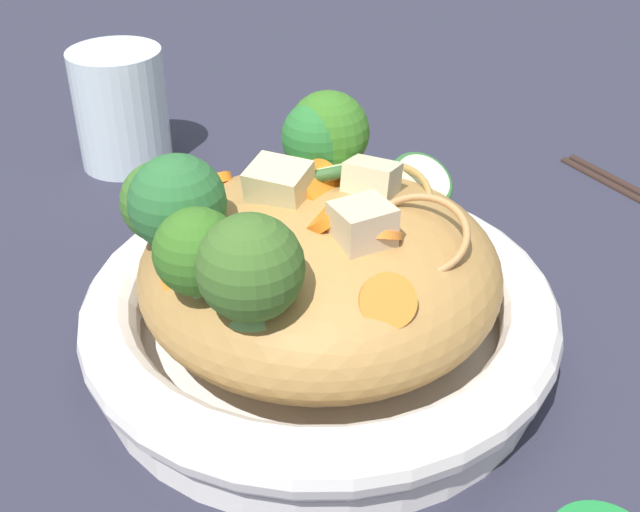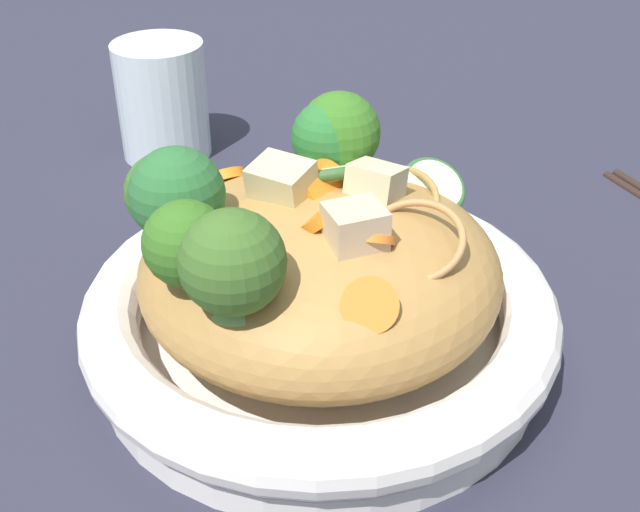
# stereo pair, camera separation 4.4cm
# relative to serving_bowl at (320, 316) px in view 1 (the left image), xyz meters

# --- Properties ---
(ground_plane) EXTENTS (3.00, 3.00, 0.00)m
(ground_plane) POSITION_rel_serving_bowl_xyz_m (0.00, 0.00, -0.03)
(ground_plane) COLOR #2A2A3A
(serving_bowl) EXTENTS (0.27, 0.27, 0.05)m
(serving_bowl) POSITION_rel_serving_bowl_xyz_m (0.00, 0.00, 0.00)
(serving_bowl) COLOR white
(serving_bowl) RESTS_ON ground_plane
(noodle_heap) EXTENTS (0.20, 0.20, 0.09)m
(noodle_heap) POSITION_rel_serving_bowl_xyz_m (0.00, 0.00, 0.03)
(noodle_heap) COLOR #AC7C41
(noodle_heap) RESTS_ON serving_bowl
(broccoli_florets) EXTENTS (0.14, 0.19, 0.07)m
(broccoli_florets) POSITION_rel_serving_bowl_xyz_m (-0.04, -0.01, 0.08)
(broccoli_florets) COLOR #98C478
(broccoli_florets) RESTS_ON serving_bowl
(carrot_coins) EXTENTS (0.14, 0.14, 0.04)m
(carrot_coins) POSITION_rel_serving_bowl_xyz_m (-0.01, -0.01, 0.07)
(carrot_coins) COLOR orange
(carrot_coins) RESTS_ON serving_bowl
(zucchini_slices) EXTENTS (0.11, 0.08, 0.04)m
(zucchini_slices) POSITION_rel_serving_bowl_xyz_m (0.01, 0.04, 0.07)
(zucchini_slices) COLOR beige
(zucchini_slices) RESTS_ON serving_bowl
(chicken_chunks) EXTENTS (0.09, 0.08, 0.03)m
(chicken_chunks) POSITION_rel_serving_bowl_xyz_m (0.01, -0.00, 0.08)
(chicken_chunks) COLOR beige
(chicken_chunks) RESTS_ON serving_bowl
(drinking_glass) EXTENTS (0.08, 0.08, 0.10)m
(drinking_glass) POSITION_rel_serving_bowl_xyz_m (-0.19, 0.24, 0.02)
(drinking_glass) COLOR silver
(drinking_glass) RESTS_ON ground_plane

